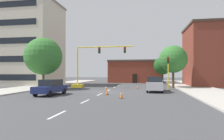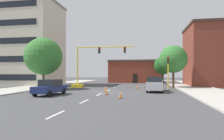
{
  "view_description": "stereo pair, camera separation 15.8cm",
  "coord_description": "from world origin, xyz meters",
  "px_view_note": "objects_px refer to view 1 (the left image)",
  "views": [
    {
      "loc": [
        5.13,
        -25.08,
        2.49
      ],
      "look_at": [
        -0.32,
        7.47,
        2.93
      ],
      "focal_mm": 31.82,
      "sensor_mm": 36.0,
      "label": 1
    },
    {
      "loc": [
        5.28,
        -25.05,
        2.49
      ],
      "look_at": [
        -0.32,
        7.47,
        2.93
      ],
      "focal_mm": 31.82,
      "sensor_mm": 36.0,
      "label": 2
    }
  ],
  "objects_px": {
    "traffic_signal_gantry": "(85,74)",
    "pickup_truck_silver": "(155,84)",
    "tree_left_near": "(43,56)",
    "traffic_cone_roadside_c": "(121,95)",
    "traffic_cone_roadside_a": "(107,92)",
    "tree_right_far": "(163,66)",
    "sedan_navy_near_left": "(51,87)",
    "traffic_cone_roadside_b": "(106,89)",
    "tree_right_mid": "(173,59)",
    "traffic_cone_roadside_d": "(138,87)",
    "traffic_light_pole_right": "(168,66)"
  },
  "relations": [
    {
      "from": "traffic_signal_gantry",
      "to": "traffic_cone_roadside_a",
      "type": "relative_size",
      "value": 17.24
    },
    {
      "from": "tree_right_far",
      "to": "traffic_cone_roadside_c",
      "type": "bearing_deg",
      "value": -103.36
    },
    {
      "from": "traffic_cone_roadside_c",
      "to": "tree_left_near",
      "type": "bearing_deg",
      "value": 145.85
    },
    {
      "from": "tree_right_mid",
      "to": "pickup_truck_silver",
      "type": "distance_m",
      "value": 8.39
    },
    {
      "from": "tree_right_far",
      "to": "traffic_cone_roadside_a",
      "type": "relative_size",
      "value": 10.04
    },
    {
      "from": "traffic_light_pole_right",
      "to": "tree_right_far",
      "type": "bearing_deg",
      "value": 88.19
    },
    {
      "from": "traffic_light_pole_right",
      "to": "traffic_cone_roadside_d",
      "type": "relative_size",
      "value": 8.13
    },
    {
      "from": "traffic_signal_gantry",
      "to": "tree_right_mid",
      "type": "xyz_separation_m",
      "value": [
        14.38,
        1.48,
        2.36
      ]
    },
    {
      "from": "sedan_navy_near_left",
      "to": "traffic_cone_roadside_b",
      "type": "bearing_deg",
      "value": 45.19
    },
    {
      "from": "tree_left_near",
      "to": "traffic_cone_roadside_d",
      "type": "xyz_separation_m",
      "value": [
        14.12,
        2.55,
        -4.68
      ]
    },
    {
      "from": "traffic_light_pole_right",
      "to": "traffic_cone_roadside_d",
      "type": "height_order",
      "value": "traffic_light_pole_right"
    },
    {
      "from": "traffic_cone_roadside_a",
      "to": "traffic_cone_roadside_d",
      "type": "bearing_deg",
      "value": 70.05
    },
    {
      "from": "traffic_cone_roadside_b",
      "to": "sedan_navy_near_left",
      "type": "bearing_deg",
      "value": -134.81
    },
    {
      "from": "tree_left_near",
      "to": "sedan_navy_near_left",
      "type": "bearing_deg",
      "value": -56.39
    },
    {
      "from": "traffic_cone_roadside_b",
      "to": "traffic_cone_roadside_d",
      "type": "distance_m",
      "value": 6.17
    },
    {
      "from": "tree_right_far",
      "to": "tree_right_mid",
      "type": "distance_m",
      "value": 11.43
    },
    {
      "from": "tree_right_mid",
      "to": "traffic_cone_roadside_b",
      "type": "relative_size",
      "value": 8.85
    },
    {
      "from": "tree_right_mid",
      "to": "traffic_cone_roadside_b",
      "type": "height_order",
      "value": "tree_right_mid"
    },
    {
      "from": "traffic_signal_gantry",
      "to": "tree_right_far",
      "type": "bearing_deg",
      "value": 43.27
    },
    {
      "from": "traffic_light_pole_right",
      "to": "pickup_truck_silver",
      "type": "bearing_deg",
      "value": -120.15
    },
    {
      "from": "traffic_light_pole_right",
      "to": "tree_right_far",
      "type": "relative_size",
      "value": 0.8
    },
    {
      "from": "traffic_cone_roadside_c",
      "to": "traffic_cone_roadside_d",
      "type": "bearing_deg",
      "value": 84.12
    },
    {
      "from": "traffic_light_pole_right",
      "to": "tree_right_far",
      "type": "xyz_separation_m",
      "value": [
        0.46,
        14.67,
        0.5
      ]
    },
    {
      "from": "traffic_cone_roadside_b",
      "to": "tree_right_mid",
      "type": "bearing_deg",
      "value": 38.61
    },
    {
      "from": "traffic_cone_roadside_a",
      "to": "traffic_cone_roadside_d",
      "type": "distance_m",
      "value": 9.11
    },
    {
      "from": "traffic_signal_gantry",
      "to": "tree_left_near",
      "type": "height_order",
      "value": "tree_left_near"
    },
    {
      "from": "traffic_cone_roadside_a",
      "to": "traffic_cone_roadside_b",
      "type": "distance_m",
      "value": 3.96
    },
    {
      "from": "pickup_truck_silver",
      "to": "sedan_navy_near_left",
      "type": "xyz_separation_m",
      "value": [
        -11.63,
        -6.12,
        -0.09
      ]
    },
    {
      "from": "tree_left_near",
      "to": "traffic_cone_roadside_b",
      "type": "bearing_deg",
      "value": -12.0
    },
    {
      "from": "pickup_truck_silver",
      "to": "traffic_cone_roadside_a",
      "type": "height_order",
      "value": "pickup_truck_silver"
    },
    {
      "from": "tree_right_mid",
      "to": "sedan_navy_near_left",
      "type": "distance_m",
      "value": 20.05
    },
    {
      "from": "traffic_signal_gantry",
      "to": "pickup_truck_silver",
      "type": "height_order",
      "value": "traffic_signal_gantry"
    },
    {
      "from": "tree_left_near",
      "to": "pickup_truck_silver",
      "type": "xyz_separation_m",
      "value": [
        16.55,
        -1.27,
        -3.99
      ]
    },
    {
      "from": "traffic_cone_roadside_a",
      "to": "traffic_light_pole_right",
      "type": "bearing_deg",
      "value": 47.48
    },
    {
      "from": "pickup_truck_silver",
      "to": "tree_right_far",
      "type": "bearing_deg",
      "value": 82.13
    },
    {
      "from": "traffic_cone_roadside_c",
      "to": "sedan_navy_near_left",
      "type": "bearing_deg",
      "value": 170.2
    },
    {
      "from": "traffic_cone_roadside_b",
      "to": "tree_right_far",
      "type": "bearing_deg",
      "value": 64.91
    },
    {
      "from": "traffic_light_pole_right",
      "to": "tree_left_near",
      "type": "distance_m",
      "value": 18.8
    },
    {
      "from": "sedan_navy_near_left",
      "to": "tree_left_near",
      "type": "bearing_deg",
      "value": 123.61
    },
    {
      "from": "traffic_cone_roadside_c",
      "to": "traffic_cone_roadside_a",
      "type": "bearing_deg",
      "value": 124.96
    },
    {
      "from": "tree_left_near",
      "to": "traffic_cone_roadside_b",
      "type": "relative_size",
      "value": 9.95
    },
    {
      "from": "tree_left_near",
      "to": "traffic_cone_roadside_c",
      "type": "height_order",
      "value": "tree_left_near"
    },
    {
      "from": "tree_right_mid",
      "to": "traffic_cone_roadside_c",
      "type": "bearing_deg",
      "value": -115.41
    },
    {
      "from": "traffic_signal_gantry",
      "to": "traffic_light_pole_right",
      "type": "height_order",
      "value": "traffic_signal_gantry"
    },
    {
      "from": "tree_left_near",
      "to": "traffic_cone_roadside_c",
      "type": "bearing_deg",
      "value": -34.15
    },
    {
      "from": "traffic_signal_gantry",
      "to": "traffic_cone_roadside_d",
      "type": "xyz_separation_m",
      "value": [
        8.74,
        -1.51,
        -2.03
      ]
    },
    {
      "from": "pickup_truck_silver",
      "to": "traffic_cone_roadside_c",
      "type": "distance_m",
      "value": 8.35
    },
    {
      "from": "tree_left_near",
      "to": "sedan_navy_near_left",
      "type": "height_order",
      "value": "tree_left_near"
    },
    {
      "from": "tree_right_far",
      "to": "traffic_cone_roadside_c",
      "type": "height_order",
      "value": "tree_right_far"
    },
    {
      "from": "traffic_light_pole_right",
      "to": "traffic_cone_roadside_c",
      "type": "distance_m",
      "value": 12.81
    }
  ]
}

